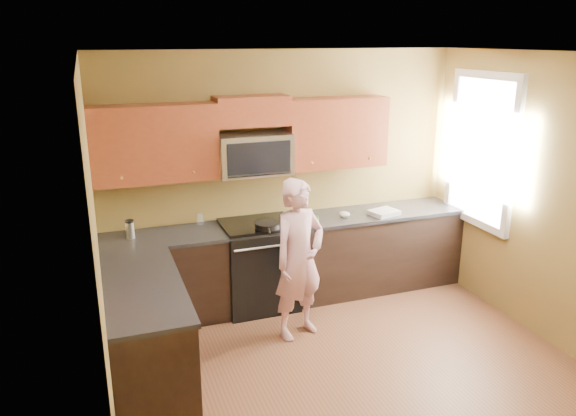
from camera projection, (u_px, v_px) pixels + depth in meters
name	position (u px, v px, depth m)	size (l,w,h in m)	color
floor	(362.00, 382.00, 4.72)	(4.00, 4.00, 0.00)	brown
ceiling	(377.00, 54.00, 3.93)	(4.00, 4.00, 0.00)	white
wall_back	(284.00, 176.00, 6.12)	(4.00, 4.00, 0.00)	brown
wall_front	(575.00, 372.00, 2.53)	(4.00, 4.00, 0.00)	brown
wall_left	(99.00, 268.00, 3.68)	(4.00, 4.00, 0.00)	brown
wall_right	(568.00, 208.00, 4.97)	(4.00, 4.00, 0.00)	brown
cabinet_back_run	(293.00, 262.00, 6.12)	(4.00, 0.60, 0.88)	black
cabinet_left_run	(146.00, 337.00, 4.58)	(0.60, 1.60, 0.88)	black
countertop_back	(293.00, 223.00, 5.98)	(4.00, 0.62, 0.04)	black
countertop_left	(143.00, 286.00, 4.45)	(0.62, 1.60, 0.04)	black
stove	(259.00, 265.00, 5.96)	(0.76, 0.65, 0.95)	black
microwave	(254.00, 174.00, 5.78)	(0.76, 0.40, 0.42)	silver
upper_cab_left	(157.00, 181.00, 5.49)	(1.22, 0.33, 0.75)	maroon
upper_cab_right	(335.00, 166.00, 6.12)	(1.12, 0.33, 0.75)	maroon
upper_cab_over_mw	(252.00, 111.00, 5.62)	(0.76, 0.33, 0.30)	maroon
window	(482.00, 150.00, 5.96)	(0.06, 1.06, 1.66)	white
woman	(299.00, 259.00, 5.28)	(0.58, 0.38, 1.57)	#D26981
frying_pan	(267.00, 228.00, 5.67)	(0.26, 0.45, 0.06)	black
butter_tub	(312.00, 224.00, 5.87)	(0.14, 0.14, 0.10)	gold
toast_slice	(305.00, 223.00, 5.87)	(0.11, 0.11, 0.01)	#B27F47
napkin_a	(299.00, 225.00, 5.74)	(0.11, 0.12, 0.06)	silver
napkin_b	(344.00, 214.00, 6.08)	(0.12, 0.13, 0.07)	silver
dish_towel	(384.00, 212.00, 6.18)	(0.30, 0.24, 0.05)	silver
travel_mug	(131.00, 238.00, 5.46)	(0.09, 0.09, 0.18)	silver
glass_b	(200.00, 219.00, 5.84)	(0.07, 0.07, 0.12)	silver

